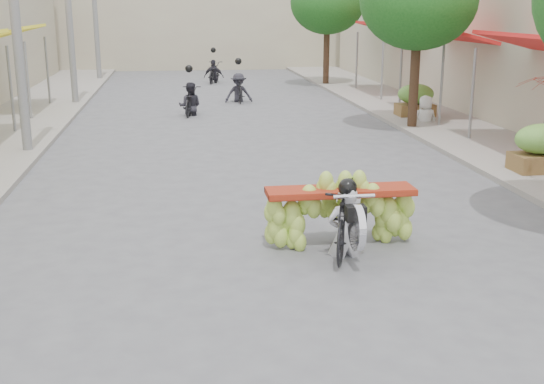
{
  "coord_description": "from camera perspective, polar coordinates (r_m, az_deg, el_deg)",
  "views": [
    {
      "loc": [
        -1.68,
        -5.59,
        3.61
      ],
      "look_at": [
        -0.38,
        3.51,
        1.1
      ],
      "focal_mm": 45.0,
      "sensor_mm": 36.0,
      "label": 1
    }
  ],
  "objects": [
    {
      "name": "bg_motorbike_a",
      "position": [
        23.65,
        -6.9,
        8.17
      ],
      "size": [
        0.92,
        1.76,
        1.95
      ],
      "color": "black",
      "rests_on": "ground"
    },
    {
      "name": "produce_crate_far",
      "position": [
        23.16,
        11.92,
        7.75
      ],
      "size": [
        1.2,
        0.88,
        1.16
      ],
      "color": "brown",
      "rests_on": "ground"
    },
    {
      "name": "bg_motorbike_b",
      "position": [
        26.73,
        -2.82,
        9.29
      ],
      "size": [
        1.06,
        1.76,
        1.95
      ],
      "color": "black",
      "rests_on": "ground"
    },
    {
      "name": "street_tree_far",
      "position": [
        32.37,
        4.66,
        15.51
      ],
      "size": [
        3.4,
        3.4,
        5.25
      ],
      "color": "#3A2719",
      "rests_on": "ground"
    },
    {
      "name": "pedestrian",
      "position": [
        22.03,
        12.78,
        7.88
      ],
      "size": [
        0.79,
        0.47,
        1.6
      ],
      "rotation": [
        0.0,
        0.0,
        3.14
      ],
      "color": "silver",
      "rests_on": "ground"
    },
    {
      "name": "sidewalk_right",
      "position": [
        22.62,
        14.6,
        5.74
      ],
      "size": [
        4.0,
        60.0,
        0.12
      ],
      "primitive_type": "cube",
      "color": "gray",
      "rests_on": "ground"
    },
    {
      "name": "far_building",
      "position": [
        43.62,
        -6.15,
        15.02
      ],
      "size": [
        20.0,
        6.0,
        7.0
      ],
      "primitive_type": "cube",
      "color": "tan",
      "rests_on": "ground"
    },
    {
      "name": "street_tree_mid",
      "position": [
        20.83,
        12.17,
        15.41
      ],
      "size": [
        3.4,
        3.4,
        5.25
      ],
      "color": "#3A2719",
      "rests_on": "ground"
    },
    {
      "name": "bg_motorbike_c",
      "position": [
        33.75,
        -4.91,
        10.38
      ],
      "size": [
        1.12,
        1.89,
        1.95
      ],
      "color": "black",
      "rests_on": "ground"
    },
    {
      "name": "banana_motorbike",
      "position": [
        10.31,
        6.01,
        -1.36
      ],
      "size": [
        2.28,
        1.95,
        1.97
      ],
      "color": "black",
      "rests_on": "ground"
    },
    {
      "name": "produce_crate_mid",
      "position": [
        15.97,
        21.63,
        3.73
      ],
      "size": [
        1.2,
        0.88,
        1.16
      ],
      "color": "brown",
      "rests_on": "ground"
    }
  ]
}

